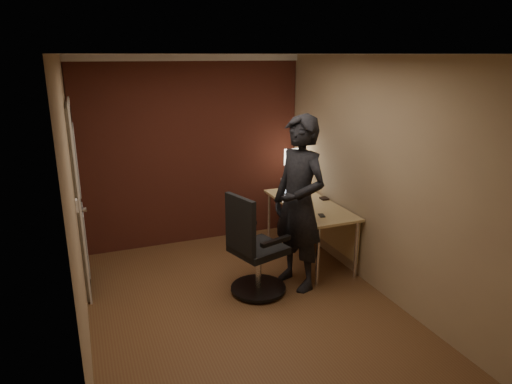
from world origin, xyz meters
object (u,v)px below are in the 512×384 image
desk (314,212)px  desk_lamp (295,159)px  person (299,204)px  wallet (324,199)px  laptop (294,192)px  phone (322,215)px  office_chair (253,252)px  mouse (309,209)px

desk → desk_lamp: (0.04, 0.67, 0.55)m
desk → person: size_ratio=0.78×
wallet → person: size_ratio=0.06×
person → desk: bearing=121.5°
laptop → wallet: size_ratio=3.50×
desk → phone: bearing=-109.4°
phone → laptop: bearing=102.2°
laptop → office_chair: (-0.93, -0.93, -0.30)m
desk → person: bearing=-131.5°
mouse → person: (-0.32, -0.35, 0.21)m
mouse → wallet: size_ratio=0.91×
mouse → laptop: bearing=95.7°
phone → wallet: bearing=72.3°
wallet → office_chair: bearing=-151.1°
phone → person: person is taller
desk_lamp → mouse: 1.02m
laptop → wallet: bearing=-39.4°
mouse → wallet: 0.49m
desk_lamp → mouse: (-0.25, -0.90, -0.40)m
laptop → office_chair: 1.35m
phone → wallet: 0.63m
mouse → person: person is taller
wallet → desk: bearing=-158.0°
mouse → phone: 0.23m
desk_lamp → person: bearing=-114.3°
mouse → phone: bearing=-67.0°
desk_lamp → wallet: desk_lamp is taller
office_chair → person: bearing=2.2°
desk → phone: phone is taller
mouse → person: 0.52m
desk_lamp → office_chair: size_ratio=0.48×
desk_lamp → mouse: size_ratio=5.35×
laptop → office_chair: bearing=-135.0°
person → desk_lamp: bearing=138.7°
phone → desk: bearing=85.3°
mouse → office_chair: office_chair is taller
desk → desk_lamp: bearing=86.2°
mouse → phone: mouse is taller
wallet → office_chair: office_chair is taller
desk → mouse: 0.34m
desk_lamp → mouse: bearing=-105.2°
person → phone: bearing=92.7°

